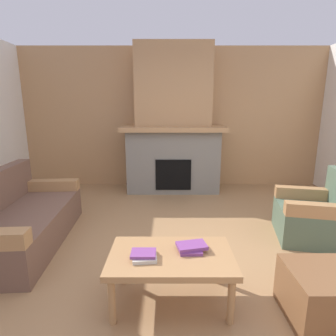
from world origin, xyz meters
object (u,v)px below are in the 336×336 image
(ottoman, at_px, (324,296))
(armchair, at_px, (317,216))
(fireplace, at_px, (174,129))
(couch, at_px, (20,221))
(coffee_table, at_px, (172,260))

(ottoman, bearing_deg, armchair, 64.10)
(fireplace, xyz_separation_m, couch, (-1.83, -2.18, -0.88))
(armchair, bearing_deg, couch, -177.78)
(armchair, xyz_separation_m, coffee_table, (-1.77, -1.11, 0.08))
(fireplace, distance_m, coffee_table, 3.25)
(couch, distance_m, coffee_table, 2.01)
(fireplace, bearing_deg, coffee_table, -91.29)
(coffee_table, xyz_separation_m, ottoman, (1.14, -0.19, -0.18))
(couch, distance_m, armchair, 3.53)
(coffee_table, relative_size, ottoman, 1.92)
(ottoman, bearing_deg, fireplace, 107.68)
(fireplace, distance_m, armchair, 2.80)
(fireplace, xyz_separation_m, coffee_table, (-0.07, -3.15, -0.79))
(armchair, relative_size, coffee_table, 0.90)
(fireplace, relative_size, armchair, 2.99)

